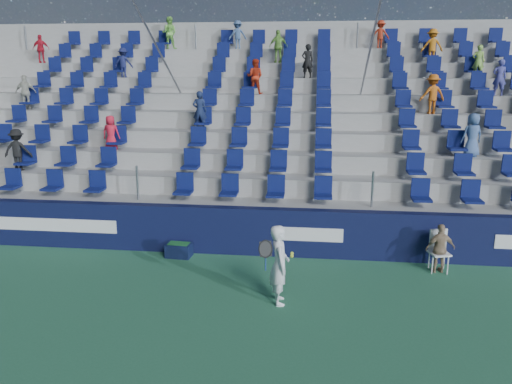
% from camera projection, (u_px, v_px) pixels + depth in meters
% --- Properties ---
extents(ground, '(70.00, 70.00, 0.00)m').
position_uv_depth(ground, '(229.00, 313.00, 9.56)').
color(ground, '#30714D').
rests_on(ground, ground).
extents(sponsor_wall, '(24.00, 0.32, 1.20)m').
position_uv_depth(sponsor_wall, '(250.00, 231.00, 12.45)').
color(sponsor_wall, '#0F1439').
rests_on(sponsor_wall, ground).
extents(grandstand, '(24.00, 8.17, 6.63)m').
position_uv_depth(grandstand, '(268.00, 140.00, 16.97)').
color(grandstand, '#A3A39E').
rests_on(grandstand, ground).
extents(tennis_player, '(0.69, 0.66, 1.62)m').
position_uv_depth(tennis_player, '(279.00, 265.00, 9.80)').
color(tennis_player, white).
rests_on(tennis_player, ground).
extents(line_judge_chair, '(0.51, 0.53, 0.96)m').
position_uv_depth(line_judge_chair, '(438.00, 247.00, 11.48)').
color(line_judge_chair, white).
rests_on(line_judge_chair, ground).
extents(line_judge, '(0.71, 0.40, 1.15)m').
position_uv_depth(line_judge, '(440.00, 248.00, 11.33)').
color(line_judge, tan).
rests_on(line_judge, ground).
extents(ball_bin, '(0.65, 0.45, 0.35)m').
position_uv_depth(ball_bin, '(179.00, 249.00, 12.36)').
color(ball_bin, '#0F183A').
rests_on(ball_bin, ground).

